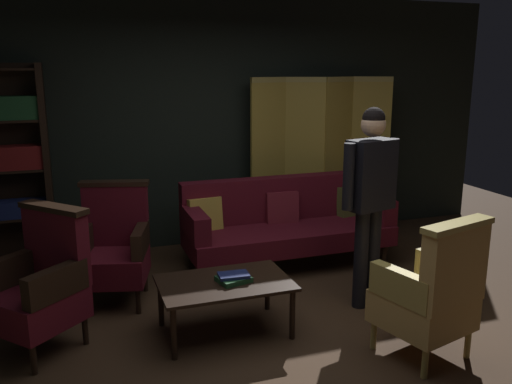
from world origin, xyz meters
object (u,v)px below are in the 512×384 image
object	(u,v)px
armchair_wing_left	(41,284)
potted_plant	(116,219)
bookshelf	(1,164)
armchair_wing_right	(114,247)
book_green_cloth	(234,279)
standing_figure	(370,189)
book_navy_cloth	(234,275)
folding_screen	(321,156)
velvet_couch	(285,221)
coffee_table	(225,287)
armchair_gilt_accent	(431,293)

from	to	relation	value
armchair_wing_left	potted_plant	size ratio (longest dim) A/B	1.21
bookshelf	armchair_wing_right	size ratio (longest dim) A/B	1.97
book_green_cloth	standing_figure	bearing A→B (deg)	4.82
armchair_wing_right	book_navy_cloth	bearing A→B (deg)	-48.81
standing_figure	folding_screen	bearing A→B (deg)	76.17
velvet_couch	bookshelf	bearing A→B (deg)	164.68
potted_plant	coffee_table	bearing A→B (deg)	-70.02
armchair_wing_right	potted_plant	world-z (taller)	armchair_wing_right
bookshelf	velvet_couch	distance (m)	2.87
coffee_table	standing_figure	xyz separation A→B (m)	(1.28, 0.08, 0.65)
velvet_couch	armchair_wing_left	bearing A→B (deg)	-156.02
coffee_table	armchair_gilt_accent	bearing A→B (deg)	-33.57
armchair_gilt_accent	book_navy_cloth	world-z (taller)	armchair_gilt_accent
folding_screen	coffee_table	size ratio (longest dim) A/B	1.90
folding_screen	bookshelf	size ratio (longest dim) A/B	0.93
potted_plant	velvet_couch	bearing A→B (deg)	-17.33
armchair_wing_left	book_green_cloth	world-z (taller)	armchair_wing_left
armchair_wing_left	potted_plant	distance (m)	1.69
folding_screen	coffee_table	xyz separation A→B (m)	(-1.74, -1.95, -0.61)
bookshelf	armchair_wing_left	size ratio (longest dim) A/B	1.97
folding_screen	potted_plant	distance (m)	2.44
velvet_couch	standing_figure	size ratio (longest dim) A/B	1.25
book_green_cloth	book_navy_cloth	world-z (taller)	book_navy_cloth
velvet_couch	armchair_wing_right	xyz separation A→B (m)	(-1.75, -0.36, 0.04)
armchair_wing_right	potted_plant	bearing A→B (deg)	83.90
standing_figure	book_green_cloth	distance (m)	1.35
velvet_couch	book_navy_cloth	size ratio (longest dim) A/B	9.26
folding_screen	standing_figure	xyz separation A→B (m)	(-0.46, -1.88, 0.04)
bookshelf	armchair_wing_right	world-z (taller)	bookshelf
bookshelf	potted_plant	distance (m)	1.22
book_green_cloth	book_navy_cloth	bearing A→B (deg)	0.00
armchair_wing_left	book_navy_cloth	size ratio (longest dim) A/B	4.54
velvet_couch	armchair_gilt_accent	bearing A→B (deg)	-83.52
folding_screen	standing_figure	size ratio (longest dim) A/B	1.12
bookshelf	coffee_table	size ratio (longest dim) A/B	2.05
armchair_gilt_accent	standing_figure	size ratio (longest dim) A/B	0.61
armchair_wing_left	potted_plant	xyz separation A→B (m)	(0.66, 1.55, 0.01)
book_navy_cloth	armchair_wing_left	bearing A→B (deg)	169.64
standing_figure	book_navy_cloth	size ratio (longest dim) A/B	7.44
bookshelf	armchair_gilt_accent	xyz separation A→B (m)	(2.94, -2.83, -0.60)
standing_figure	potted_plant	distance (m)	2.62
bookshelf	armchair_gilt_accent	distance (m)	4.12
folding_screen	armchair_wing_right	distance (m)	2.74
armchair_wing_right	bookshelf	bearing A→B (deg)	130.57
coffee_table	armchair_wing_left	xyz separation A→B (m)	(-1.31, 0.22, 0.12)
coffee_table	armchair_wing_right	bearing A→B (deg)	129.65
velvet_couch	coffee_table	xyz separation A→B (m)	(-1.01, -1.26, -0.08)
book_navy_cloth	standing_figure	bearing A→B (deg)	4.82
folding_screen	armchair_wing_left	size ratio (longest dim) A/B	1.83
bookshelf	armchair_wing_left	world-z (taller)	bookshelf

